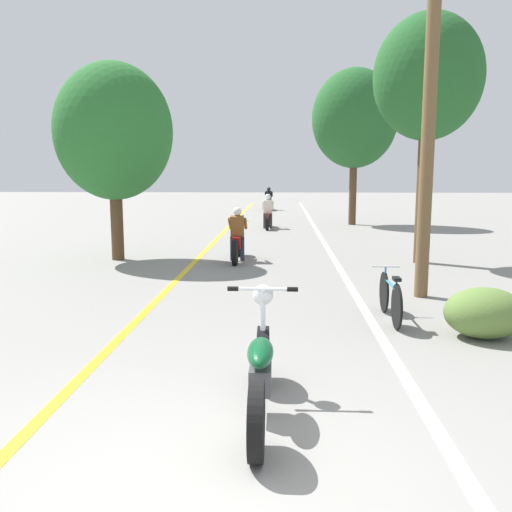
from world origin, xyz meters
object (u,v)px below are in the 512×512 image
object	(u,v)px
roadside_tree_left	(113,132)
motorcycle_rider_far	(269,201)
motorcycle_rider_lead	(237,240)
bicycle_parked	(390,297)
roadside_tree_right_far	(355,119)
motorcycle_foreground	(261,369)
roadside_tree_right_near	(428,79)
utility_pole	(431,81)
motorcycle_rider_mid	(268,215)

from	to	relation	value
roadside_tree_left	motorcycle_rider_far	distance (m)	19.77
motorcycle_rider_lead	bicycle_parked	world-z (taller)	motorcycle_rider_lead
roadside_tree_right_far	bicycle_parked	distance (m)	16.32
motorcycle_foreground	bicycle_parked	world-z (taller)	motorcycle_foreground
roadside_tree_right_far	motorcycle_foreground	distance (m)	19.81
roadside_tree_right_near	motorcycle_foreground	distance (m)	10.45
roadside_tree_left	bicycle_parked	world-z (taller)	roadside_tree_left
utility_pole	motorcycle_rider_far	distance (m)	23.72
motorcycle_rider_lead	motorcycle_rider_far	distance (m)	19.26
motorcycle_rider_far	bicycle_parked	world-z (taller)	motorcycle_rider_far
roadside_tree_right_far	motorcycle_rider_mid	size ratio (longest dim) A/B	3.16
roadside_tree_left	motorcycle_foreground	bearing A→B (deg)	-65.61
motorcycle_rider_far	utility_pole	bearing A→B (deg)	-81.77
roadside_tree_right_near	roadside_tree_right_far	world-z (taller)	roadside_tree_right_far
motorcycle_foreground	motorcycle_rider_far	size ratio (longest dim) A/B	1.04
roadside_tree_right_near	bicycle_parked	bearing A→B (deg)	-108.32
motorcycle_foreground	bicycle_parked	distance (m)	3.87
roadside_tree_right_near	bicycle_parked	xyz separation A→B (m)	(-1.83, -5.52, -4.13)
roadside_tree_right_far	motorcycle_rider_mid	world-z (taller)	roadside_tree_right_far
utility_pole	motorcycle_foreground	distance (m)	6.66
roadside_tree_left	motorcycle_rider_mid	size ratio (longest dim) A/B	2.38
roadside_tree_right_near	motorcycle_rider_mid	size ratio (longest dim) A/B	2.87
bicycle_parked	roadside_tree_right_near	bearing A→B (deg)	71.68
roadside_tree_right_far	motorcycle_rider_mid	xyz separation A→B (m)	(-3.66, -1.81, -4.01)
bicycle_parked	roadside_tree_left	bearing A→B (deg)	136.56
motorcycle_rider_mid	motorcycle_rider_far	world-z (taller)	motorcycle_rider_mid
utility_pole	roadside_tree_left	size ratio (longest dim) A/B	1.48
roadside_tree_right_far	motorcycle_foreground	xyz separation A→B (m)	(-3.27, -19.11, -4.10)
roadside_tree_right_far	bicycle_parked	bearing A→B (deg)	-95.14
utility_pole	motorcycle_rider_far	size ratio (longest dim) A/B	3.57
bicycle_parked	motorcycle_rider_lead	bearing A→B (deg)	116.50
utility_pole	motorcycle_rider_lead	distance (m)	6.36
utility_pole	motorcycle_foreground	size ratio (longest dim) A/B	3.44
utility_pole	bicycle_parked	size ratio (longest dim) A/B	4.52
utility_pole	roadside_tree_right_far	bearing A→B (deg)	87.86
motorcycle_rider_mid	motorcycle_rider_far	xyz separation A→B (m)	(-0.23, 11.00, -0.00)
utility_pole	motorcycle_rider_lead	xyz separation A→B (m)	(-3.70, 3.99, -3.29)
utility_pole	roadside_tree_left	distance (m)	7.93
motorcycle_rider_lead	bicycle_parked	xyz separation A→B (m)	(2.82, -5.65, -0.16)
motorcycle_foreground	motorcycle_rider_lead	xyz separation A→B (m)	(-0.96, 9.03, 0.08)
roadside_tree_left	motorcycle_rider_mid	distance (m)	9.47
utility_pole	motorcycle_rider_lead	bearing A→B (deg)	132.84
utility_pole	motorcycle_rider_lead	size ratio (longest dim) A/B	3.49
roadside_tree_left	motorcycle_rider_mid	xyz separation A→B (m)	(3.71, 8.27, -2.74)
roadside_tree_right_near	motorcycle_foreground	size ratio (longest dim) A/B	2.80
motorcycle_rider_mid	motorcycle_rider_lead	bearing A→B (deg)	-93.95
roadside_tree_left	motorcycle_foreground	distance (m)	10.30
roadside_tree_right_near	utility_pole	bearing A→B (deg)	-103.67
utility_pole	bicycle_parked	bearing A→B (deg)	-118.22
motorcycle_foreground	motorcycle_rider_lead	distance (m)	9.09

